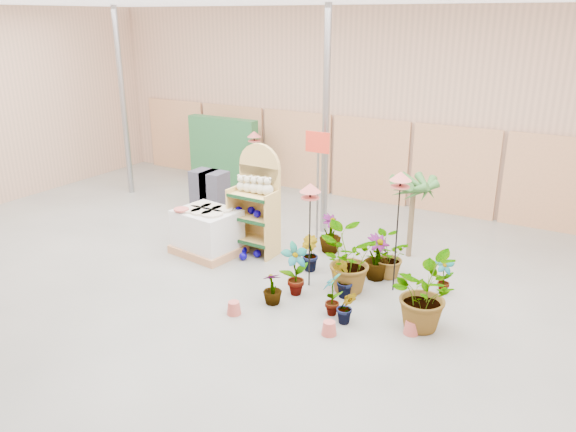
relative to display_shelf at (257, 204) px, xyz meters
name	(u,v)px	position (x,y,z in m)	size (l,w,h in m)	color
room	(253,152)	(0.61, -1.02, 1.26)	(15.20, 12.10, 4.70)	slate
display_shelf	(257,204)	(0.00, 0.00, 0.00)	(0.88, 0.57, 2.08)	tan
teddy_bears	(256,186)	(0.03, -0.10, 0.37)	(0.77, 0.21, 0.34)	beige
gazing_balls_shelf	(254,212)	(0.00, -0.12, -0.13)	(0.76, 0.26, 0.14)	#07007F
gazing_balls_floor	(243,253)	(-0.08, -0.40, -0.87)	(0.63, 0.39, 0.15)	#07007F
pallet_stack	(208,231)	(-0.77, -0.56, -0.52)	(1.32, 1.16, 0.89)	#B57C53
charcoal_planters	(210,193)	(-2.10, 1.25, -0.45)	(0.80, 0.50, 1.00)	#2D2C36
trellis_stock	(223,152)	(-3.19, 3.27, -0.05)	(2.00, 0.30, 1.80)	#255D31
offer_sign	(318,164)	(0.71, 1.05, 0.62)	(0.50, 0.08, 2.20)	gray
bird_table_front	(310,191)	(1.54, -0.82, 0.70)	(0.34, 0.34, 1.78)	black
bird_table_right	(400,181)	(2.82, -0.28, 0.92)	(0.34, 0.34, 2.02)	black
bird_table_back	(254,136)	(-1.88, 2.77, 0.59)	(0.34, 0.34, 1.67)	black
palm	(414,185)	(2.58, 1.20, 0.44)	(0.70, 0.70, 1.64)	brown
potted_plant_0	(295,269)	(1.50, -1.22, -0.51)	(0.47, 0.32, 0.88)	#316329
potted_plant_1	(343,280)	(2.20, -0.91, -0.65)	(0.32, 0.26, 0.59)	#316329
potted_plant_2	(346,261)	(2.15, -0.70, -0.41)	(0.97, 0.84, 1.08)	#316329
potted_plant_3	(377,257)	(2.41, -0.01, -0.56)	(0.44, 0.44, 0.78)	#316329
potted_plant_4	(444,275)	(3.55, 0.03, -0.64)	(0.33, 0.22, 0.63)	#316329
potted_plant_5	(309,253)	(1.25, -0.28, -0.63)	(0.35, 0.28, 0.63)	#316329
potted_plant_6	(387,256)	(2.54, 0.14, -0.56)	(0.69, 0.60, 0.77)	#316329
potted_plant_7	(272,288)	(1.35, -1.66, -0.68)	(0.30, 0.30, 0.53)	#316329
potted_plant_8	(332,293)	(2.29, -1.50, -0.60)	(0.37, 0.25, 0.70)	#316329
potted_plant_9	(346,307)	(2.59, -1.63, -0.69)	(0.29, 0.23, 0.53)	#316329
potted_plant_10	(421,292)	(3.54, -1.19, -0.40)	(0.99, 0.86, 1.10)	#316329
potted_plant_11	(330,234)	(1.22, 0.63, -0.58)	(0.41, 0.41, 0.74)	#316329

